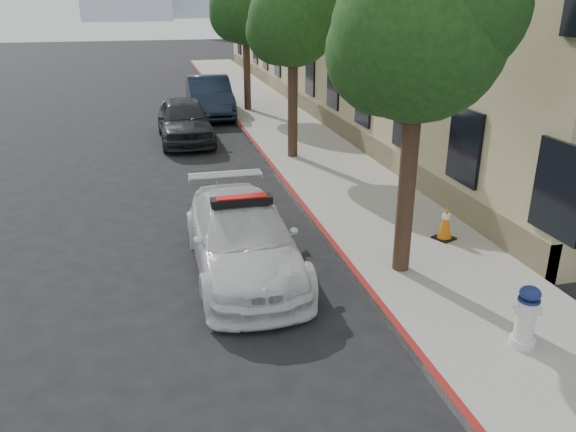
# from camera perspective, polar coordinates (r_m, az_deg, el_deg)

# --- Properties ---
(ground) EXTENTS (120.00, 120.00, 0.00)m
(ground) POSITION_cam_1_polar(r_m,az_deg,el_deg) (11.57, -6.15, -3.17)
(ground) COLOR black
(ground) RESTS_ON ground
(sidewalk) EXTENTS (3.20, 50.00, 0.15)m
(sidewalk) POSITION_cam_1_polar(r_m,az_deg,el_deg) (21.55, -0.36, 8.79)
(sidewalk) COLOR gray
(sidewalk) RESTS_ON ground
(curb_strip) EXTENTS (0.12, 50.00, 0.15)m
(curb_strip) POSITION_cam_1_polar(r_m,az_deg,el_deg) (21.25, -4.44, 8.54)
(curb_strip) COLOR maroon
(curb_strip) RESTS_ON ground
(tree_near) EXTENTS (2.92, 2.82, 5.62)m
(tree_near) POSITION_cam_1_polar(r_m,az_deg,el_deg) (9.45, 13.42, 17.74)
(tree_near) COLOR black
(tree_near) RESTS_ON sidewalk
(tree_mid) EXTENTS (2.77, 2.64, 5.43)m
(tree_mid) POSITION_cam_1_polar(r_m,az_deg,el_deg) (16.98, 0.63, 19.30)
(tree_mid) COLOR black
(tree_mid) RESTS_ON sidewalk
(tree_far) EXTENTS (3.10, 3.00, 5.81)m
(tree_far) POSITION_cam_1_polar(r_m,az_deg,el_deg) (24.80, -4.29, 20.44)
(tree_far) COLOR black
(tree_far) RESTS_ON sidewalk
(police_car) EXTENTS (1.86, 4.57, 1.48)m
(police_car) POSITION_cam_1_polar(r_m,az_deg,el_deg) (10.31, -4.62, -2.22)
(police_car) COLOR silver
(police_car) RESTS_ON ground
(parked_car_mid) EXTENTS (1.85, 4.46, 1.51)m
(parked_car_mid) POSITION_cam_1_polar(r_m,az_deg,el_deg) (20.23, -10.47, 9.57)
(parked_car_mid) COLOR #202328
(parked_car_mid) RESTS_ON ground
(parked_car_far) EXTENTS (1.82, 5.00, 1.64)m
(parked_car_far) POSITION_cam_1_polar(r_m,az_deg,el_deg) (24.66, -8.01, 11.96)
(parked_car_far) COLOR #131D30
(parked_car_far) RESTS_ON ground
(fire_hydrant) EXTENTS (0.40, 0.36, 0.94)m
(fire_hydrant) POSITION_cam_1_polar(r_m,az_deg,el_deg) (8.64, 23.03, -9.43)
(fire_hydrant) COLOR silver
(fire_hydrant) RESTS_ON sidewalk
(traffic_cone) EXTENTS (0.49, 0.49, 0.72)m
(traffic_cone) POSITION_cam_1_polar(r_m,az_deg,el_deg) (11.83, 15.72, -0.64)
(traffic_cone) COLOR black
(traffic_cone) RESTS_ON sidewalk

